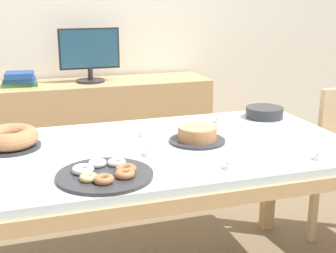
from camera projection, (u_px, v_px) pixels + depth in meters
wall_back at (97, 15)px, 3.52m from camera, size 8.00×0.10×2.60m
dining_table at (161, 163)px, 2.18m from camera, size 1.81×1.00×0.78m
sideboard at (108, 137)px, 3.48m from camera, size 1.49×0.44×0.85m
computer_monitor at (90, 55)px, 3.28m from camera, size 0.42×0.20×0.38m
book_stack at (20, 79)px, 3.18m from camera, size 0.24×0.19×0.09m
cake_chocolate_round at (197, 135)px, 2.21m from camera, size 0.27×0.27×0.08m
cake_golden_bundt at (10, 139)px, 2.12m from camera, size 0.27×0.27×0.09m
pastry_platter at (105, 174)px, 1.79m from camera, size 0.37×0.37×0.04m
plate_stack at (264, 112)px, 2.64m from camera, size 0.21×0.21×0.06m
tealight_right_edge at (147, 154)px, 2.02m from camera, size 0.04×0.04×0.04m
tealight_centre at (142, 135)px, 2.30m from camera, size 0.04×0.04×0.04m
tealight_near_front at (317, 157)px, 1.98m from camera, size 0.04×0.04×0.04m
tealight_left_edge at (227, 166)px, 1.88m from camera, size 0.04×0.04×0.04m
tealight_near_cakes at (217, 121)px, 2.54m from camera, size 0.04×0.04×0.04m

